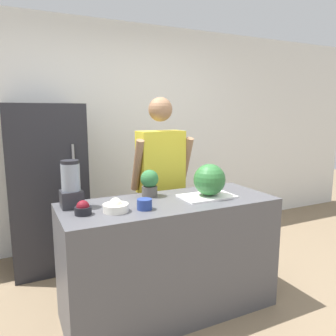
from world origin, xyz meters
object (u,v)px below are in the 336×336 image
object	(u,v)px
person	(161,186)
bowl_cream	(116,207)
blender	(71,186)
bowl_cherries	(83,209)
refrigerator	(47,187)
watermelon	(209,180)
bowl_small_blue	(144,204)
potted_plant	(150,182)

from	to	relation	value
person	bowl_cream	world-z (taller)	person
person	blender	size ratio (longest dim) A/B	5.06
bowl_cherries	blender	world-z (taller)	blender
refrigerator	person	size ratio (longest dim) A/B	0.97
watermelon	bowl_small_blue	world-z (taller)	watermelon
bowl_cream	bowl_small_blue	bearing A→B (deg)	-10.96
person	refrigerator	bearing A→B (deg)	145.05
bowl_cherries	potted_plant	world-z (taller)	potted_plant
person	potted_plant	size ratio (longest dim) A/B	7.92
refrigerator	bowl_cream	distance (m)	1.39
bowl_cherries	blender	bearing A→B (deg)	99.99
person	bowl_small_blue	size ratio (longest dim) A/B	16.20
bowl_cream	watermelon	bearing A→B (deg)	3.61
blender	potted_plant	world-z (taller)	blender
refrigerator	potted_plant	distance (m)	1.28
refrigerator	bowl_small_blue	size ratio (longest dim) A/B	15.66
bowl_cherries	bowl_cream	world-z (taller)	same
bowl_cream	blender	distance (m)	0.37
watermelon	bowl_cherries	xyz separation A→B (m)	(-1.00, -0.02, -0.10)
bowl_small_blue	blender	distance (m)	0.54
person	potted_plant	bearing A→B (deg)	-125.08
refrigerator	bowl_cherries	distance (m)	1.33
bowl_cream	blender	size ratio (longest dim) A/B	0.51
person	blender	bearing A→B (deg)	-153.77
bowl_cherries	potted_plant	size ratio (longest dim) A/B	0.51
bowl_cherries	potted_plant	bearing A→B (deg)	23.22
person	bowl_small_blue	bearing A→B (deg)	-122.21
potted_plant	bowl_cherries	bearing A→B (deg)	-156.78
refrigerator	potted_plant	xyz separation A→B (m)	(0.68, -1.07, 0.19)
refrigerator	potted_plant	world-z (taller)	refrigerator
bowl_cream	bowl_small_blue	size ratio (longest dim) A/B	1.65
refrigerator	bowl_cream	bearing A→B (deg)	-77.10
refrigerator	bowl_cream	xyz separation A→B (m)	(0.31, -1.35, 0.11)
bowl_cherries	bowl_cream	distance (m)	0.22
watermelon	blender	xyz separation A→B (m)	(-1.03, 0.19, 0.02)
refrigerator	watermelon	world-z (taller)	refrigerator
bowl_cherries	blender	xyz separation A→B (m)	(-0.04, 0.21, 0.12)
bowl_small_blue	blender	world-z (taller)	blender
bowl_cherries	potted_plant	distance (m)	0.64
blender	bowl_cherries	bearing A→B (deg)	-80.01
bowl_small_blue	potted_plant	bearing A→B (deg)	61.66
refrigerator	bowl_cherries	size ratio (longest dim) A/B	14.90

